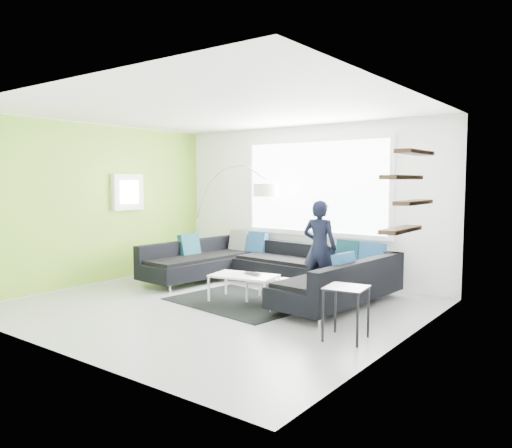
{
  "coord_description": "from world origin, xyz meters",
  "views": [
    {
      "loc": [
        4.71,
        -5.36,
        1.81
      ],
      "look_at": [
        0.04,
        0.9,
        1.13
      ],
      "focal_mm": 35.0,
      "sensor_mm": 36.0,
      "label": 1
    }
  ],
  "objects_px": {
    "sectional_sofa": "(262,270)",
    "side_table": "(346,313)",
    "laptop": "(250,274)",
    "person": "(320,248)",
    "coffee_table": "(260,289)",
    "arc_lamp": "(197,219)"
  },
  "relations": [
    {
      "from": "person",
      "to": "laptop",
      "type": "bearing_deg",
      "value": 51.81
    },
    {
      "from": "sectional_sofa",
      "to": "arc_lamp",
      "type": "xyz_separation_m",
      "value": [
        -2.18,
        0.76,
        0.69
      ]
    },
    {
      "from": "laptop",
      "to": "coffee_table",
      "type": "bearing_deg",
      "value": 37.16
    },
    {
      "from": "arc_lamp",
      "to": "side_table",
      "type": "height_order",
      "value": "arc_lamp"
    },
    {
      "from": "laptop",
      "to": "sectional_sofa",
      "type": "bearing_deg",
      "value": 120.45
    },
    {
      "from": "arc_lamp",
      "to": "laptop",
      "type": "height_order",
      "value": "arc_lamp"
    },
    {
      "from": "sectional_sofa",
      "to": "side_table",
      "type": "distance_m",
      "value": 2.65
    },
    {
      "from": "coffee_table",
      "to": "arc_lamp",
      "type": "relative_size",
      "value": 0.59
    },
    {
      "from": "coffee_table",
      "to": "person",
      "type": "height_order",
      "value": "person"
    },
    {
      "from": "coffee_table",
      "to": "side_table",
      "type": "distance_m",
      "value": 2.02
    },
    {
      "from": "coffee_table",
      "to": "person",
      "type": "xyz_separation_m",
      "value": [
        0.48,
        0.95,
        0.55
      ]
    },
    {
      "from": "laptop",
      "to": "side_table",
      "type": "bearing_deg",
      "value": -12.62
    },
    {
      "from": "sectional_sofa",
      "to": "coffee_table",
      "type": "height_order",
      "value": "sectional_sofa"
    },
    {
      "from": "arc_lamp",
      "to": "sectional_sofa",
      "type": "bearing_deg",
      "value": -15.64
    },
    {
      "from": "coffee_table",
      "to": "arc_lamp",
      "type": "bearing_deg",
      "value": 141.74
    },
    {
      "from": "person",
      "to": "laptop",
      "type": "relative_size",
      "value": 4.43
    },
    {
      "from": "sectional_sofa",
      "to": "person",
      "type": "height_order",
      "value": "person"
    },
    {
      "from": "sectional_sofa",
      "to": "person",
      "type": "xyz_separation_m",
      "value": [
        0.87,
        0.35,
        0.39
      ]
    },
    {
      "from": "side_table",
      "to": "person",
      "type": "xyz_separation_m",
      "value": [
        -1.36,
        1.79,
        0.45
      ]
    },
    {
      "from": "coffee_table",
      "to": "side_table",
      "type": "height_order",
      "value": "side_table"
    },
    {
      "from": "side_table",
      "to": "laptop",
      "type": "height_order",
      "value": "side_table"
    },
    {
      "from": "sectional_sofa",
      "to": "person",
      "type": "relative_size",
      "value": 2.63
    }
  ]
}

